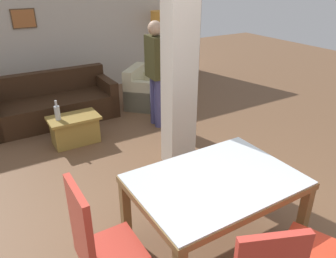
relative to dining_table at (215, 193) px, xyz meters
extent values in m
plane|color=brown|center=(0.00, 0.00, -0.60)|extent=(18.00, 18.00, 0.00)
cube|color=beige|center=(0.00, 5.15, 0.75)|extent=(7.20, 0.06, 2.70)
cube|color=brown|center=(-0.58, 5.11, 1.00)|extent=(0.44, 0.02, 0.36)
cube|color=#B26633|center=(-0.58, 5.10, 1.00)|extent=(0.40, 0.01, 0.32)
cube|color=beige|center=(0.57, 1.48, 0.75)|extent=(0.38, 0.29, 2.70)
cube|color=brown|center=(0.00, -0.49, 0.11)|extent=(1.46, 0.06, 0.06)
cube|color=brown|center=(0.00, 0.49, 0.11)|extent=(1.46, 0.06, 0.06)
cube|color=brown|center=(-0.70, 0.00, 0.11)|extent=(0.06, 0.91, 0.06)
cube|color=brown|center=(0.70, 0.00, 0.11)|extent=(0.06, 0.91, 0.06)
cube|color=silver|center=(0.00, 0.00, 0.15)|extent=(1.44, 1.01, 0.01)
cube|color=brown|center=(0.68, -0.47, -0.26)|extent=(0.08, 0.08, 0.68)
cube|color=brown|center=(-0.68, 0.47, -0.26)|extent=(0.08, 0.08, 0.68)
cube|color=brown|center=(0.68, 0.47, -0.26)|extent=(0.08, 0.08, 0.68)
cube|color=#C43E25|center=(0.33, -0.82, -0.18)|extent=(0.60, 0.60, 0.07)
cylinder|color=#45371B|center=(0.43, -0.57, -0.41)|extent=(0.04, 0.04, 0.38)
cube|color=#C23A2B|center=(-1.01, 0.00, -0.18)|extent=(0.46, 0.46, 0.07)
cube|color=#C23A2B|center=(-1.22, 0.00, 0.18)|extent=(0.05, 0.44, 0.65)
cylinder|color=#45371B|center=(-0.82, 0.19, -0.41)|extent=(0.04, 0.04, 0.38)
cube|color=#331F11|center=(-0.55, 3.75, -0.39)|extent=(2.10, 0.88, 0.42)
cube|color=#331F11|center=(-0.55, 4.10, 0.02)|extent=(2.10, 0.18, 0.39)
cube|color=#331F11|center=(0.42, 3.75, -0.28)|extent=(0.16, 0.88, 0.64)
cube|color=beige|center=(1.25, 3.49, -0.40)|extent=(1.18, 1.18, 0.40)
cube|color=beige|center=(1.02, 3.73, -0.02)|extent=(0.72, 0.70, 0.36)
cube|color=beige|center=(1.49, 3.72, -0.30)|extent=(0.69, 0.71, 0.60)
cube|color=beige|center=(1.00, 3.25, -0.30)|extent=(0.69, 0.71, 0.60)
cube|color=olive|center=(-0.49, 2.75, -0.19)|extent=(0.75, 0.46, 0.04)
cube|color=olive|center=(-0.49, 2.75, -0.40)|extent=(0.67, 0.38, 0.39)
cylinder|color=#B2B7BC|center=(-0.70, 2.76, -0.06)|extent=(0.08, 0.08, 0.21)
cylinder|color=#B2B7BC|center=(-0.70, 2.76, 0.08)|extent=(0.03, 0.03, 0.07)
cylinder|color=#B7B7BC|center=(-0.70, 2.76, 0.13)|extent=(0.04, 0.04, 0.01)
cylinder|color=#B7B7BC|center=(2.15, 4.73, -0.59)|extent=(0.33, 0.33, 0.02)
cylinder|color=#B7B7BC|center=(2.15, 4.73, 0.12)|extent=(0.04, 0.04, 1.39)
cylinder|color=#F29E38|center=(2.15, 4.73, 0.92)|extent=(0.37, 0.37, 0.22)
cylinder|color=#424070|center=(0.90, 2.59, -0.18)|extent=(0.13, 0.13, 0.84)
cylinder|color=#424070|center=(0.91, 2.76, -0.18)|extent=(0.13, 0.13, 0.84)
cube|color=#383419|center=(0.90, 2.68, 0.58)|extent=(0.24, 0.39, 0.67)
sphere|color=tan|center=(0.90, 2.68, 1.02)|extent=(0.23, 0.23, 0.23)
camera|label=1|loc=(-1.61, -1.84, 1.79)|focal=35.00mm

